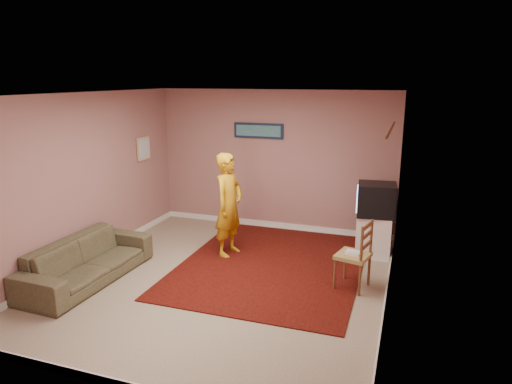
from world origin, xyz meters
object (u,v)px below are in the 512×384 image
(tv_cabinet, at_px, (374,235))
(person, at_px, (229,205))
(chair_a, at_px, (378,210))
(sofa, at_px, (87,260))
(crt_tv, at_px, (376,200))
(chair_b, at_px, (353,247))

(tv_cabinet, distance_m, person, 2.39)
(tv_cabinet, height_order, person, person)
(chair_a, height_order, person, person)
(sofa, relative_size, person, 1.23)
(crt_tv, bearing_deg, chair_b, -103.05)
(chair_b, xyz_separation_m, person, (-2.05, 0.59, 0.25))
(tv_cabinet, relative_size, sofa, 0.33)
(chair_a, relative_size, sofa, 0.26)
(crt_tv, xyz_separation_m, person, (-2.23, -0.71, -0.10))
(crt_tv, xyz_separation_m, sofa, (-3.74, -2.28, -0.64))
(person, bearing_deg, sofa, 145.85)
(sofa, xyz_separation_m, person, (1.52, 1.58, 0.53))
(crt_tv, height_order, sofa, crt_tv)
(chair_b, height_order, sofa, chair_b)
(tv_cabinet, bearing_deg, chair_b, -97.90)
(chair_a, bearing_deg, sofa, -152.25)
(tv_cabinet, xyz_separation_m, person, (-2.23, -0.71, 0.49))
(chair_a, relative_size, person, 0.32)
(sofa, height_order, person, person)
(crt_tv, bearing_deg, chair_a, 84.84)
(crt_tv, relative_size, person, 0.39)
(sofa, bearing_deg, crt_tv, -56.96)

